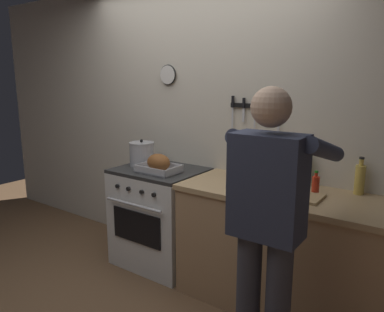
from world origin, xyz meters
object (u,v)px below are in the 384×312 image
object	(u,v)px
cutting_board	(295,195)
bottle_olive_oil	(306,170)
roasting_pan	(159,164)
bottle_vinegar	(250,164)
bottle_hot_sauce	(316,185)
stock_pot	(142,154)
person_cook	(268,219)
stove	(160,216)
bottle_soy_sauce	(247,170)
bottle_cooking_oil	(360,179)

from	to	relation	value
cutting_board	bottle_olive_oil	world-z (taller)	bottle_olive_oil
roasting_pan	bottle_vinegar	xyz separation A→B (m)	(0.71, 0.33, 0.04)
roasting_pan	bottle_hot_sauce	size ratio (longest dim) A/B	2.07
stock_pot	roasting_pan	bearing A→B (deg)	-20.03
cutting_board	person_cook	bearing A→B (deg)	-83.29
bottle_hot_sauce	bottle_vinegar	bearing A→B (deg)	164.10
bottle_vinegar	bottle_olive_oil	xyz separation A→B (m)	(0.45, 0.02, 0.01)
stove	bottle_soy_sauce	xyz separation A→B (m)	(0.79, 0.16, 0.53)
bottle_cooking_oil	bottle_olive_oil	bearing A→B (deg)	179.79
bottle_vinegar	bottle_soy_sauce	distance (m)	0.08
stove	bottle_cooking_oil	distance (m)	1.73
stock_pot	bottle_hot_sauce	xyz separation A→B (m)	(1.58, 0.06, -0.04)
stock_pot	bottle_soy_sauce	size ratio (longest dim) A/B	1.33
cutting_board	bottle_soy_sauce	distance (m)	0.53
bottle_hot_sauce	roasting_pan	bearing A→B (deg)	-172.81
bottle_soy_sauce	bottle_vinegar	bearing A→B (deg)	96.58
stock_pot	bottle_cooking_oil	xyz separation A→B (m)	(1.83, 0.24, 0.00)
stove	cutting_board	distance (m)	1.35
cutting_board	bottle_hot_sauce	xyz separation A→B (m)	(0.10, 0.13, 0.06)
stock_pot	bottle_soy_sauce	bearing A→B (deg)	8.43
bottle_vinegar	bottle_olive_oil	distance (m)	0.45
person_cook	cutting_board	distance (m)	0.62
stove	bottle_olive_oil	bearing A→B (deg)	11.46
stock_pot	bottle_soy_sauce	xyz separation A→B (m)	(1.01, 0.15, -0.03)
stove	stock_pot	xyz separation A→B (m)	(-0.22, 0.01, 0.56)
person_cook	stove	bearing A→B (deg)	64.46
bottle_vinegar	bottle_olive_oil	size ratio (longest dim) A/B	0.91
roasting_pan	bottle_hot_sauce	xyz separation A→B (m)	(1.29, 0.16, -0.00)
bottle_cooking_oil	bottle_olive_oil	distance (m)	0.38
stove	bottle_soy_sauce	size ratio (longest dim) A/B	4.86
roasting_pan	bottle_olive_oil	distance (m)	1.21
cutting_board	bottle_cooking_oil	world-z (taller)	bottle_cooking_oil
person_cook	stock_pot	xyz separation A→B (m)	(-1.56, 0.68, 0.06)
bottle_cooking_oil	person_cook	bearing A→B (deg)	-106.51
person_cook	cutting_board	world-z (taller)	person_cook
person_cook	bottle_hot_sauce	bearing A→B (deg)	-0.95
bottle_hot_sauce	stock_pot	bearing A→B (deg)	-177.96
roasting_pan	bottle_soy_sauce	xyz separation A→B (m)	(0.72, 0.26, 0.01)
roasting_pan	cutting_board	bearing A→B (deg)	1.64
bottle_cooking_oil	bottle_olive_oil	xyz separation A→B (m)	(-0.38, 0.00, 0.01)
bottle_vinegar	bottle_soy_sauce	size ratio (longest dim) A/B	1.38
roasting_pan	stock_pot	xyz separation A→B (m)	(-0.29, 0.11, 0.04)
stock_pot	bottle_cooking_oil	world-z (taller)	bottle_cooking_oil
stove	person_cook	distance (m)	1.58
person_cook	cutting_board	bearing A→B (deg)	7.82
stove	bottle_hot_sauce	world-z (taller)	bottle_hot_sauce
bottle_hot_sauce	bottle_soy_sauce	size ratio (longest dim) A/B	0.92
bottle_cooking_oil	bottle_vinegar	bearing A→B (deg)	-178.88
stove	person_cook	bearing A→B (deg)	-26.66
person_cook	bottle_cooking_oil	xyz separation A→B (m)	(0.27, 0.92, 0.06)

